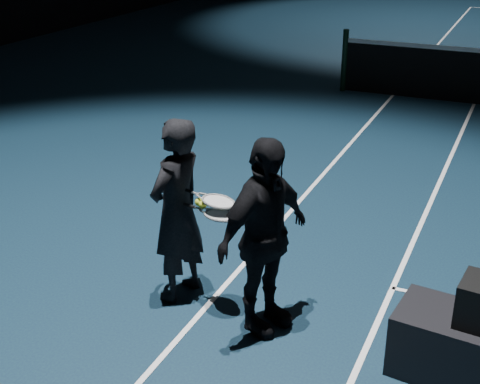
# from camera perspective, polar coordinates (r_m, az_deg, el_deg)

# --- Properties ---
(net_post_left) EXTENTS (0.10, 0.10, 1.10)m
(net_post_left) POSITION_cam_1_polar(r_m,az_deg,el_deg) (12.30, 8.90, 11.02)
(net_post_left) COLOR black
(net_post_left) RESTS_ON floor
(player_a) EXTENTS (0.48, 0.64, 1.60)m
(player_a) POSITION_cam_1_polar(r_m,az_deg,el_deg) (5.56, -5.41, -1.62)
(player_a) COLOR black
(player_a) RESTS_ON floor
(player_b) EXTENTS (0.69, 1.02, 1.60)m
(player_b) POSITION_cam_1_polar(r_m,az_deg,el_deg) (5.12, 2.04, -3.88)
(player_b) COLOR black
(player_b) RESTS_ON floor
(racket_lower) EXTENTS (0.71, 0.33, 0.03)m
(racket_lower) POSITION_cam_1_polar(r_m,az_deg,el_deg) (5.28, -1.64, -1.96)
(racket_lower) COLOR black
(racket_lower) RESTS_ON player_a
(racket_upper) EXTENTS (0.70, 0.29, 0.10)m
(racket_upper) POSITION_cam_1_polar(r_m,az_deg,el_deg) (5.30, -1.84, -0.81)
(racket_upper) COLOR black
(racket_upper) RESTS_ON player_b
(tennis_balls) EXTENTS (0.12, 0.10, 0.12)m
(tennis_balls) POSITION_cam_1_polar(r_m,az_deg,el_deg) (5.36, -3.32, -0.78)
(tennis_balls) COLOR yellow
(tennis_balls) RESTS_ON racket_upper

